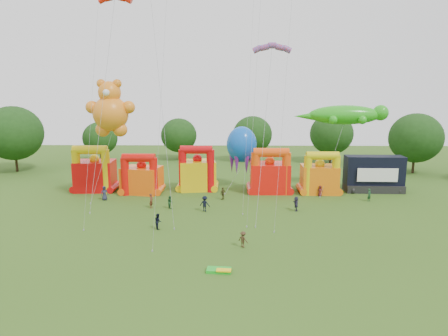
{
  "coord_description": "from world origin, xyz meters",
  "views": [
    {
      "loc": [
        3.34,
        -29.84,
        14.4
      ],
      "look_at": [
        2.45,
        18.0,
        5.34
      ],
      "focal_mm": 32.0,
      "sensor_mm": 36.0,
      "label": 1
    }
  ],
  "objects_px": {
    "teddy_bear_kite": "(108,124)",
    "spectator_0": "(104,193)",
    "stage_trailer": "(374,174)",
    "octopus_kite": "(240,155)",
    "gecko_kite": "(337,144)",
    "spectator_4": "(223,193)",
    "bouncy_castle_2": "(197,173)",
    "bouncy_castle_0": "(95,173)"
  },
  "relations": [
    {
      "from": "gecko_kite",
      "to": "spectator_4",
      "type": "xyz_separation_m",
      "value": [
        -16.44,
        -4.96,
        -6.25
      ]
    },
    {
      "from": "bouncy_castle_2",
      "to": "spectator_4",
      "type": "distance_m",
      "value": 6.99
    },
    {
      "from": "bouncy_castle_0",
      "to": "stage_trailer",
      "type": "bearing_deg",
      "value": 0.61
    },
    {
      "from": "teddy_bear_kite",
      "to": "spectator_0",
      "type": "xyz_separation_m",
      "value": [
        -1.27,
        0.74,
        -9.45
      ]
    },
    {
      "from": "bouncy_castle_0",
      "to": "stage_trailer",
      "type": "relative_size",
      "value": 0.83
    },
    {
      "from": "gecko_kite",
      "to": "spectator_0",
      "type": "relative_size",
      "value": 7.12
    },
    {
      "from": "octopus_kite",
      "to": "gecko_kite",
      "type": "bearing_deg",
      "value": -7.85
    },
    {
      "from": "teddy_bear_kite",
      "to": "octopus_kite",
      "type": "relative_size",
      "value": 1.71
    },
    {
      "from": "bouncy_castle_2",
      "to": "teddy_bear_kite",
      "type": "xyz_separation_m",
      "value": [
        -10.87,
        -6.91,
        7.82
      ]
    },
    {
      "from": "bouncy_castle_2",
      "to": "spectator_4",
      "type": "relative_size",
      "value": 4.01
    },
    {
      "from": "bouncy_castle_0",
      "to": "gecko_kite",
      "type": "relative_size",
      "value": 0.5
    },
    {
      "from": "gecko_kite",
      "to": "spectator_4",
      "type": "relative_size",
      "value": 8.12
    },
    {
      "from": "bouncy_castle_0",
      "to": "teddy_bear_kite",
      "type": "distance_m",
      "value": 10.77
    },
    {
      "from": "gecko_kite",
      "to": "teddy_bear_kite",
      "type": "bearing_deg",
      "value": -168.48
    },
    {
      "from": "stage_trailer",
      "to": "octopus_kite",
      "type": "distance_m",
      "value": 20.0
    },
    {
      "from": "bouncy_castle_2",
      "to": "teddy_bear_kite",
      "type": "relative_size",
      "value": 0.42
    },
    {
      "from": "spectator_0",
      "to": "bouncy_castle_2",
      "type": "bearing_deg",
      "value": 3.8
    },
    {
      "from": "octopus_kite",
      "to": "spectator_4",
      "type": "distance_m",
      "value": 8.41
    },
    {
      "from": "stage_trailer",
      "to": "octopus_kite",
      "type": "xyz_separation_m",
      "value": [
        -19.77,
        1.8,
        2.47
      ]
    },
    {
      "from": "stage_trailer",
      "to": "teddy_bear_kite",
      "type": "height_order",
      "value": "teddy_bear_kite"
    },
    {
      "from": "bouncy_castle_0",
      "to": "stage_trailer",
      "type": "xyz_separation_m",
      "value": [
        41.28,
        0.44,
        -0.07
      ]
    },
    {
      "from": "teddy_bear_kite",
      "to": "stage_trailer",
      "type": "bearing_deg",
      "value": 9.98
    },
    {
      "from": "bouncy_castle_2",
      "to": "spectator_4",
      "type": "height_order",
      "value": "bouncy_castle_2"
    },
    {
      "from": "bouncy_castle_0",
      "to": "octopus_kite",
      "type": "bearing_deg",
      "value": 5.95
    },
    {
      "from": "stage_trailer",
      "to": "gecko_kite",
      "type": "distance_m",
      "value": 7.3
    },
    {
      "from": "bouncy_castle_2",
      "to": "spectator_0",
      "type": "distance_m",
      "value": 13.71
    },
    {
      "from": "spectator_4",
      "to": "spectator_0",
      "type": "bearing_deg",
      "value": -41.63
    },
    {
      "from": "bouncy_castle_2",
      "to": "spectator_4",
      "type": "bearing_deg",
      "value": -54.34
    },
    {
      "from": "stage_trailer",
      "to": "octopus_kite",
      "type": "height_order",
      "value": "octopus_kite"
    },
    {
      "from": "octopus_kite",
      "to": "bouncy_castle_0",
      "type": "bearing_deg",
      "value": -174.05
    },
    {
      "from": "bouncy_castle_0",
      "to": "octopus_kite",
      "type": "xyz_separation_m",
      "value": [
        21.51,
        2.24,
        2.4
      ]
    },
    {
      "from": "bouncy_castle_0",
      "to": "octopus_kite",
      "type": "distance_m",
      "value": 21.76
    },
    {
      "from": "bouncy_castle_0",
      "to": "octopus_kite",
      "type": "height_order",
      "value": "octopus_kite"
    },
    {
      "from": "spectator_4",
      "to": "teddy_bear_kite",
      "type": "bearing_deg",
      "value": -38.58
    },
    {
      "from": "spectator_4",
      "to": "bouncy_castle_2",
      "type": "bearing_deg",
      "value": -98.35
    },
    {
      "from": "octopus_kite",
      "to": "spectator_4",
      "type": "bearing_deg",
      "value": -109.04
    },
    {
      "from": "gecko_kite",
      "to": "spectator_0",
      "type": "height_order",
      "value": "gecko_kite"
    },
    {
      "from": "teddy_bear_kite",
      "to": "spectator_0",
      "type": "bearing_deg",
      "value": 149.74
    },
    {
      "from": "teddy_bear_kite",
      "to": "spectator_4",
      "type": "height_order",
      "value": "teddy_bear_kite"
    },
    {
      "from": "bouncy_castle_2",
      "to": "teddy_bear_kite",
      "type": "distance_m",
      "value": 15.06
    },
    {
      "from": "gecko_kite",
      "to": "octopus_kite",
      "type": "height_order",
      "value": "gecko_kite"
    },
    {
      "from": "bouncy_castle_0",
      "to": "gecko_kite",
      "type": "distance_m",
      "value": 35.85
    }
  ]
}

